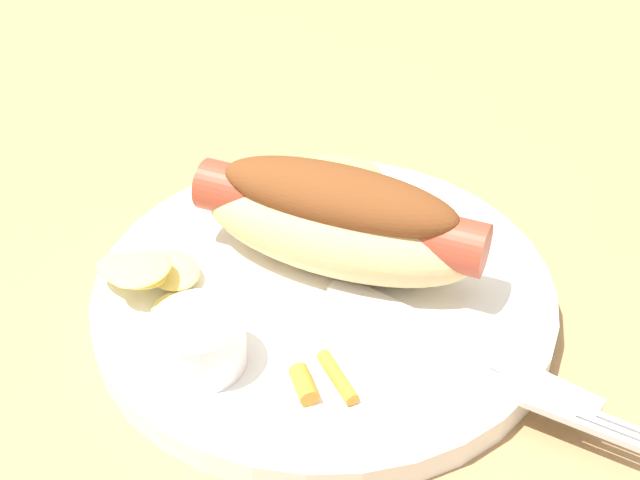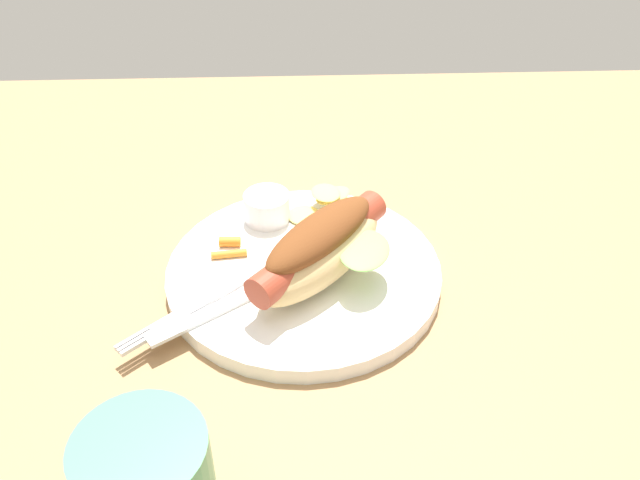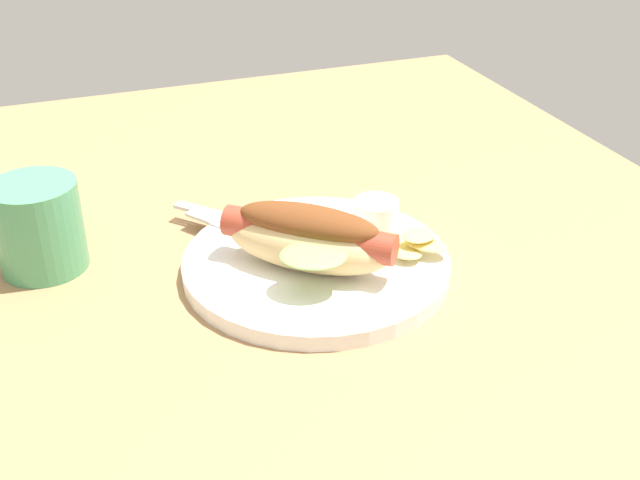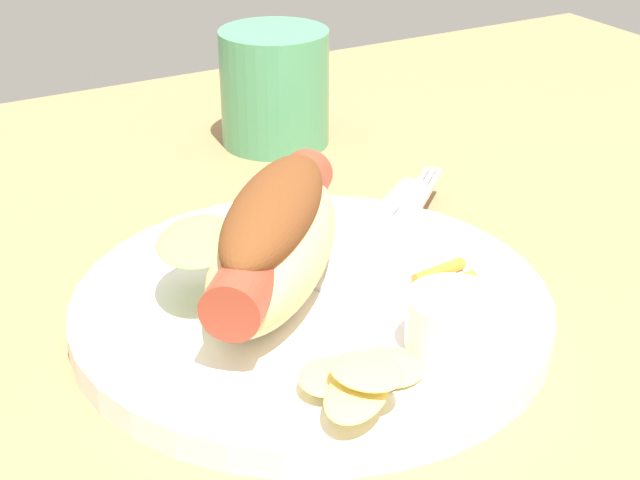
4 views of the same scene
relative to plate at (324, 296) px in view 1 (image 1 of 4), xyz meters
The scene contains 8 objects.
ground_plane 2.39cm from the plate, 152.27° to the right, with size 120.00×90.00×1.80cm, color #9E754C.
plate is the anchor object (origin of this frame).
hot_dog 4.55cm from the plate, 139.99° to the left, with size 14.83×15.83×6.33cm.
sauce_ramekin 8.85cm from the plate, 65.45° to the right, with size 4.65×4.65×2.92cm, color white.
fork 9.89cm from the plate, 27.16° to the left, with size 13.36×12.14×0.40cm.
knife 8.34cm from the plate, 37.05° to the left, with size 15.61×1.40×0.36cm, color silver.
chips_pile 9.33cm from the plate, 104.18° to the right, with size 7.54×6.71×2.08cm.
carrot_garnish 7.67cm from the plate, 20.62° to the right, with size 3.46×2.81×0.98cm.
Camera 1 is at (37.90, -11.86, 35.31)cm, focal length 51.63 mm.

